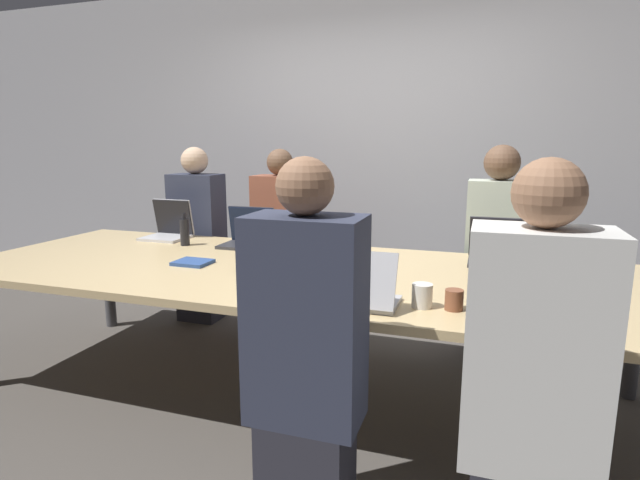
{
  "coord_description": "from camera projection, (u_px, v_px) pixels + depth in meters",
  "views": [
    {
      "loc": [
        0.96,
        -2.52,
        1.42
      ],
      "look_at": [
        0.09,
        0.1,
        0.89
      ],
      "focal_mm": 28.0,
      "sensor_mm": 36.0,
      "label": 1
    }
  ],
  "objects": [
    {
      "name": "laptop_near_midright",
      "position": [
        358.0,
        290.0,
        2.12
      ],
      "size": [
        0.34,
        0.25,
        0.25
      ],
      "rotation": [
        0.0,
        0.0,
        3.14
      ],
      "color": "#B7B7BC",
      "rests_on": "conference_table"
    },
    {
      "name": "person_far_right",
      "position": [
        496.0,
        255.0,
        3.33
      ],
      "size": [
        0.4,
        0.24,
        1.42
      ],
      "color": "#2D2D38",
      "rests_on": "ground_plane"
    },
    {
      "name": "laptop_far_right",
      "position": [
        498.0,
        250.0,
        2.89
      ],
      "size": [
        0.33,
        0.27,
        0.27
      ],
      "color": "#333338",
      "rests_on": "conference_table"
    },
    {
      "name": "person_near_right",
      "position": [
        531.0,
        396.0,
        1.51
      ],
      "size": [
        0.4,
        0.24,
        1.39
      ],
      "rotation": [
        0.0,
        0.0,
        3.14
      ],
      "color": "#2D2D38",
      "rests_on": "ground_plane"
    },
    {
      "name": "cup_near_right",
      "position": [
        454.0,
        300.0,
        2.08
      ],
      "size": [
        0.08,
        0.08,
        0.09
      ],
      "color": "brown",
      "rests_on": "conference_table"
    },
    {
      "name": "curtain_wall",
      "position": [
        372.0,
        146.0,
        4.33
      ],
      "size": [
        12.0,
        0.06,
        2.8
      ],
      "color": "#ADADB2",
      "rests_on": "ground_plane"
    },
    {
      "name": "person_far_midleft",
      "position": [
        281.0,
        243.0,
        3.82
      ],
      "size": [
        0.4,
        0.24,
        1.39
      ],
      "color": "#2D2D38",
      "rests_on": "ground_plane"
    },
    {
      "name": "person_near_midright",
      "position": [
        306.0,
        361.0,
        1.76
      ],
      "size": [
        0.4,
        0.24,
        1.38
      ],
      "rotation": [
        0.0,
        0.0,
        3.14
      ],
      "color": "#2D2D38",
      "rests_on": "ground_plane"
    },
    {
      "name": "person_far_left",
      "position": [
        198.0,
        238.0,
        4.0
      ],
      "size": [
        0.4,
        0.24,
        1.4
      ],
      "color": "#2D2D38",
      "rests_on": "ground_plane"
    },
    {
      "name": "ground_plane",
      "position": [
        300.0,
        391.0,
        2.92
      ],
      "size": [
        24.0,
        24.0,
        0.0
      ],
      "primitive_type": "plane",
      "color": "#4C4742"
    },
    {
      "name": "bottle_far_left",
      "position": [
        185.0,
        231.0,
        3.4
      ],
      "size": [
        0.06,
        0.06,
        0.22
      ],
      "color": "black",
      "rests_on": "conference_table"
    },
    {
      "name": "bottle_near_midright",
      "position": [
        311.0,
        269.0,
        2.31
      ],
      "size": [
        0.06,
        0.06,
        0.27
      ],
      "color": "green",
      "rests_on": "conference_table"
    },
    {
      "name": "cup_near_midright",
      "position": [
        422.0,
        296.0,
        2.12
      ],
      "size": [
        0.09,
        0.09,
        0.1
      ],
      "color": "white",
      "rests_on": "conference_table"
    },
    {
      "name": "laptop_far_left",
      "position": [
        169.0,
        227.0,
        3.67
      ],
      "size": [
        0.31,
        0.28,
        0.28
      ],
      "color": "silver",
      "rests_on": "conference_table"
    },
    {
      "name": "stapler",
      "position": [
        243.0,
        265.0,
        2.75
      ],
      "size": [
        0.09,
        0.16,
        0.05
      ],
      "rotation": [
        0.0,
        0.0,
        0.31
      ],
      "color": "black",
      "rests_on": "conference_table"
    },
    {
      "name": "notebook",
      "position": [
        193.0,
        262.0,
        2.88
      ],
      "size": [
        0.2,
        0.17,
        0.02
      ],
      "rotation": [
        0.0,
        0.0,
        -0.02
      ],
      "color": "#2D4C8C",
      "rests_on": "conference_table"
    },
    {
      "name": "laptop_near_right",
      "position": [
        521.0,
        304.0,
        1.95
      ],
      "size": [
        0.36,
        0.24,
        0.24
      ],
      "rotation": [
        0.0,
        0.0,
        3.14
      ],
      "color": "#333338",
      "rests_on": "conference_table"
    },
    {
      "name": "conference_table",
      "position": [
        299.0,
        277.0,
        2.79
      ],
      "size": [
        3.96,
        1.42,
        0.74
      ],
      "color": "#D6B77F",
      "rests_on": "ground_plane"
    },
    {
      "name": "laptop_far_midleft",
      "position": [
        249.0,
        235.0,
        3.38
      ],
      "size": [
        0.34,
        0.26,
        0.26
      ],
      "color": "#333338",
      "rests_on": "conference_table"
    }
  ]
}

